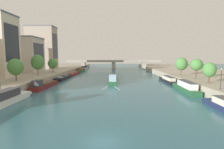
{
  "coord_description": "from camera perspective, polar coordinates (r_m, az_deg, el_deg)",
  "views": [
    {
      "loc": [
        1.32,
        -18.29,
        9.74
      ],
      "look_at": [
        0.0,
        47.46,
        2.64
      ],
      "focal_mm": 27.3,
      "sensor_mm": 36.0,
      "label": 1
    }
  ],
  "objects": [
    {
      "name": "moored_boat_left_far",
      "position": [
        126.08,
        -9.06,
        2.17
      ],
      "size": [
        2.73,
        13.69,
        2.72
      ],
      "color": "silver",
      "rests_on": "ground"
    },
    {
      "name": "moored_boat_right_upstream",
      "position": [
        51.53,
        23.5,
        -3.88
      ],
      "size": [
        3.02,
        15.29,
        2.92
      ],
      "color": "#235633",
      "rests_on": "ground"
    },
    {
      "name": "building_left_middle",
      "position": [
        87.88,
        -27.88,
        5.87
      ],
      "size": [
        16.08,
        12.94,
        15.8
      ],
      "color": "#BCB2A8",
      "rests_on": "quay_left"
    },
    {
      "name": "barge_midriver",
      "position": [
        64.18,
        0.31,
        -1.69
      ],
      "size": [
        3.42,
        18.26,
        3.33
      ],
      "color": "#235633",
      "rests_on": "ground"
    },
    {
      "name": "tree_left_by_lamp",
      "position": [
        83.07,
        -19.25,
        3.5
      ],
      "size": [
        4.19,
        4.19,
        6.18
      ],
      "color": "brown",
      "rests_on": "quay_left"
    },
    {
      "name": "bridge_far",
      "position": [
        128.15,
        0.56,
        3.79
      ],
      "size": [
        69.5,
        4.4,
        6.81
      ],
      "color": "#9E998E",
      "rests_on": "ground"
    },
    {
      "name": "moored_boat_left_downstream",
      "position": [
        91.26,
        -12.68,
        0.25
      ],
      "size": [
        3.18,
        16.76,
        2.22
      ],
      "color": "maroon",
      "rests_on": "ground"
    },
    {
      "name": "lamppost_right_bank",
      "position": [
        44.24,
        32.71,
        -0.98
      ],
      "size": [
        0.28,
        0.28,
        4.6
      ],
      "color": "black",
      "rests_on": "quay_right"
    },
    {
      "name": "moored_boat_left_midway",
      "position": [
        109.22,
        -10.4,
        1.53
      ],
      "size": [
        2.8,
        15.41,
        2.65
      ],
      "color": "#235633",
      "rests_on": "ground"
    },
    {
      "name": "moored_boat_right_downstream",
      "position": [
        66.8,
        18.2,
        -1.69
      ],
      "size": [
        2.8,
        15.13,
        2.33
      ],
      "color": "black",
      "rests_on": "ground"
    },
    {
      "name": "quay_left",
      "position": [
        84.93,
        -28.55,
        -0.34
      ],
      "size": [
        36.0,
        170.0,
        2.47
      ],
      "primitive_type": "cube",
      "color": "#A89E89",
      "rests_on": "ground"
    },
    {
      "name": "moored_boat_left_near",
      "position": [
        74.91,
        -15.98,
        -1.06
      ],
      "size": [
        3.16,
        15.68,
        2.32
      ],
      "color": "black",
      "rests_on": "ground"
    },
    {
      "name": "tree_left_far",
      "position": [
        70.39,
        -23.65,
        3.8
      ],
      "size": [
        4.74,
        4.74,
        7.85
      ],
      "color": "brown",
      "rests_on": "quay_left"
    },
    {
      "name": "ground_plane",
      "position": [
        20.77,
        -2.84,
        -21.82
      ],
      "size": [
        400.0,
        400.0,
        0.0
      ],
      "primitive_type": "plane",
      "color": "#336675"
    },
    {
      "name": "tree_right_far",
      "position": [
        52.83,
        29.81,
        1.36
      ],
      "size": [
        3.46,
        3.46,
        5.62
      ],
      "color": "brown",
      "rests_on": "quay_right"
    },
    {
      "name": "tree_left_past_mid",
      "position": [
        58.47,
        -29.6,
        2.2
      ],
      "size": [
        4.43,
        4.43,
        6.55
      ],
      "color": "brown",
      "rests_on": "quay_left"
    },
    {
      "name": "tree_right_second",
      "position": [
        60.65,
        26.43,
        2.94
      ],
      "size": [
        3.77,
        3.77,
        6.46
      ],
      "color": "brown",
      "rests_on": "quay_right"
    },
    {
      "name": "building_left_corner",
      "position": [
        107.32,
        -22.39,
        8.28
      ],
      "size": [
        15.78,
        9.65,
        24.18
      ],
      "color": "#A89989",
      "rests_on": "quay_left"
    },
    {
      "name": "wake_behind_barge",
      "position": [
        52.37,
        -0.32,
        -4.54
      ],
      "size": [
        5.6,
        5.87,
        0.03
      ],
      "color": "#A5D1DB",
      "rests_on": "ground"
    },
    {
      "name": "moored_boat_left_gap_after",
      "position": [
        40.46,
        -32.72,
        -6.99
      ],
      "size": [
        3.08,
        16.5,
        2.91
      ],
      "color": "silver",
      "rests_on": "ground"
    },
    {
      "name": "moored_boat_left_second",
      "position": [
        56.59,
        -21.77,
        -3.24
      ],
      "size": [
        2.94,
        15.7,
        3.04
      ],
      "color": "maroon",
      "rests_on": "ground"
    },
    {
      "name": "tree_right_distant",
      "position": [
        69.83,
        22.21,
        3.31
      ],
      "size": [
        4.52,
        4.52,
        6.78
      ],
      "color": "brown",
      "rests_on": "quay_right"
    },
    {
      "name": "quay_right",
      "position": [
        83.66,
        29.26,
        -0.46
      ],
      "size": [
        36.0,
        170.0,
        2.47
      ],
      "primitive_type": "cube",
      "color": "#A89E89",
      "rests_on": "ground"
    }
  ]
}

